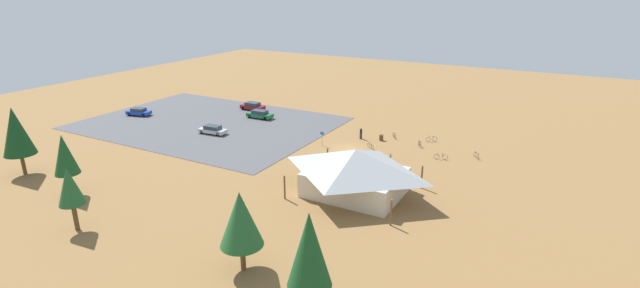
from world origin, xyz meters
The scene contains 24 objects.
ground centered at (0.00, 0.00, 0.00)m, with size 160.00×160.00×0.00m, color olive.
parking_lot_asphalt centered at (26.22, -0.45, 0.03)m, with size 40.71×29.54×0.05m, color #4C4C51.
bike_pavilion centered at (-7.16, 12.94, 2.92)m, with size 12.59×10.33×5.23m.
trash_bin centered at (-2.84, -5.94, 0.45)m, with size 0.60×0.60×0.90m, color brown.
lot_sign centered at (3.81, 0.48, 1.41)m, with size 0.56×0.08×2.20m.
pine_center centered at (12.72, 33.16, 4.47)m, with size 2.41×2.41×6.37m.
pine_east centered at (-5.28, 30.72, 4.63)m, with size 3.56×3.56×6.99m.
pine_midwest centered at (30.96, 27.56, 5.54)m, with size 3.66×3.66×8.52m.
pine_west centered at (-12.87, 32.94, 5.32)m, with size 3.15×3.15×8.14m.
pine_far_west centered at (20.45, 28.48, 4.75)m, with size 2.66×2.66×7.02m.
bicycle_red_yard_left centered at (-4.14, -8.01, 0.36)m, with size 0.95×1.40×0.81m.
bicycle_yellow_trailside centered at (-16.89, -5.13, 0.38)m, with size 0.97×1.58×0.80m.
bicycle_white_yard_front centered at (-9.65, -9.01, 0.39)m, with size 1.40×1.14×0.91m.
bicycle_blue_near_sign centered at (-7.07, 1.55, 0.38)m, with size 0.48×1.68×0.85m.
bicycle_green_lone_west centered at (-2.82, -1.88, 0.35)m, with size 1.36×1.03×0.78m.
bicycle_purple_lone_east centered at (-8.77, -5.99, 0.40)m, with size 0.88×1.51×0.90m.
bicycle_orange_front_row centered at (-12.82, -2.35, 0.38)m, with size 1.71×0.70×0.88m.
bicycle_teal_edge_north centered at (-8.49, 4.22, 0.39)m, with size 1.69×0.64×0.83m.
bicycle_silver_yard_center centered at (-5.15, 4.01, 0.39)m, with size 0.48×1.81×0.90m.
car_blue_front_row centered at (40.43, 1.89, 0.72)m, with size 4.54×2.78×1.34m.
car_silver_end_stall centered at (21.53, 3.83, 0.71)m, with size 4.62×2.14×1.34m.
car_green_inner_stall centered at (20.33, -7.05, 0.76)m, with size 4.73×2.01×1.43m.
car_maroon_aisle_side centered at (24.80, -10.96, 0.77)m, with size 4.62×1.90×1.46m.
visitor_crossing_yard centered at (0.16, -5.15, 0.95)m, with size 0.36×0.36×1.80m.
Camera 1 is at (-26.56, 56.31, 22.22)m, focal length 25.96 mm.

